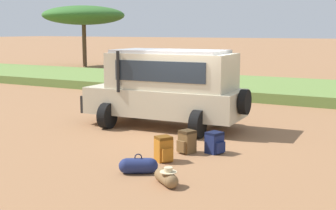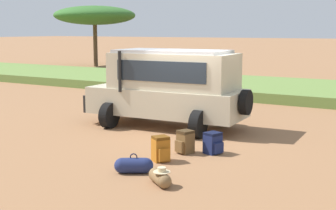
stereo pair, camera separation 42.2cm
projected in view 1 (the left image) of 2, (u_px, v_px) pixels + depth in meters
name	position (u px, v px, depth m)	size (l,w,h in m)	color
ground_plane	(185.00, 134.00, 13.77)	(320.00, 320.00, 0.00)	#936642
grass_bank	(281.00, 89.00, 22.58)	(120.00, 7.00, 0.44)	olive
safari_vehicle	(168.00, 87.00, 14.60)	(5.41, 2.93, 2.44)	beige
backpack_beside_front_wheel	(187.00, 142.00, 11.66)	(0.44, 0.49, 0.58)	brown
backpack_cluster_center	(215.00, 143.00, 11.65)	(0.49, 0.47, 0.53)	navy
backpack_near_rear_wheel	(164.00, 149.00, 10.91)	(0.50, 0.48, 0.60)	#B26619
duffel_bag_low_black_case	(166.00, 177.00, 9.27)	(0.68, 0.57, 0.39)	brown
duffel_bag_soft_canvas	(138.00, 166.00, 10.01)	(0.77, 0.60, 0.44)	navy
acacia_tree_far_left	(84.00, 15.00, 38.54)	(6.83, 6.61, 5.02)	brown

